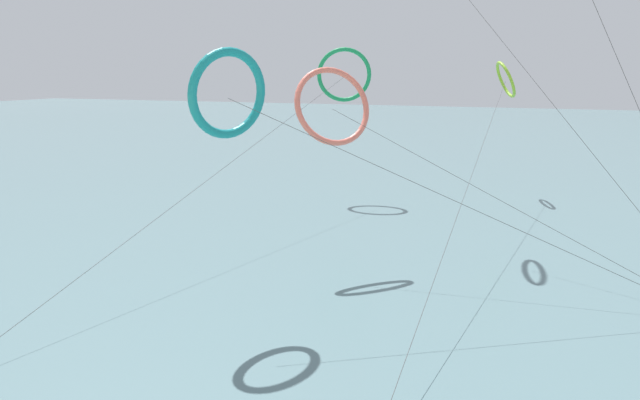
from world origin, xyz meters
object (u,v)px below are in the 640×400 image
at_px(kite_coral, 333,106).
at_px(kite_teal, 228,94).
at_px(kite_emerald, 344,75).
at_px(kite_lime, 506,80).

bearing_deg(kite_coral, kite_teal, -145.01).
height_order(kite_emerald, kite_teal, kite_emerald).
xyz_separation_m(kite_emerald, kite_lime, (14.01, 7.64, -0.48)).
bearing_deg(kite_emerald, kite_lime, -172.84).
bearing_deg(kite_lime, kite_coral, 143.05).
height_order(kite_emerald, kite_coral, kite_emerald).
relative_size(kite_teal, kite_lime, 0.48).
xyz_separation_m(kite_emerald, kite_teal, (4.41, -29.23, -0.67)).
xyz_separation_m(kite_coral, kite_lime, (8.03, 26.93, 1.27)).
height_order(kite_coral, kite_teal, kite_teal).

